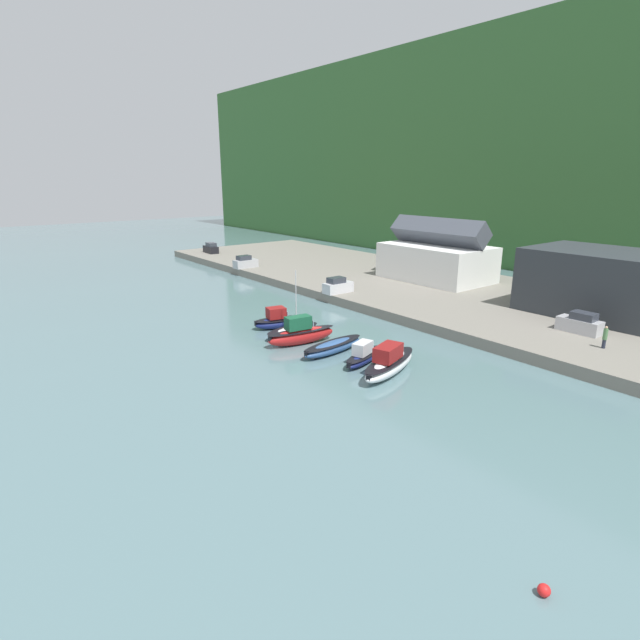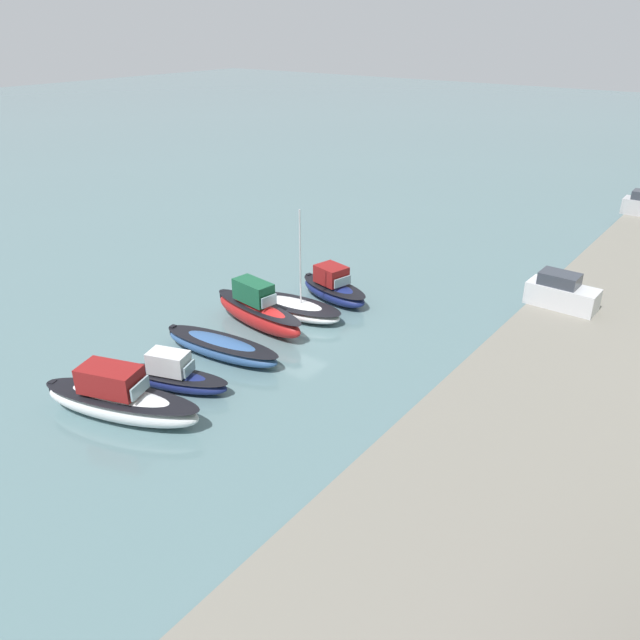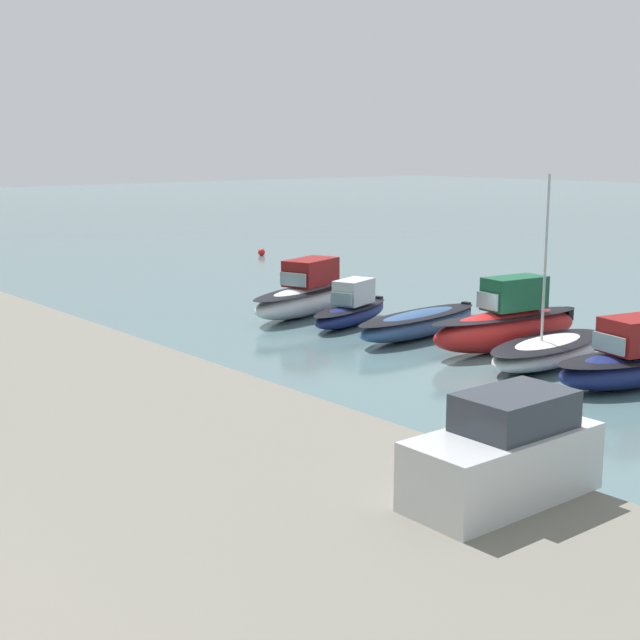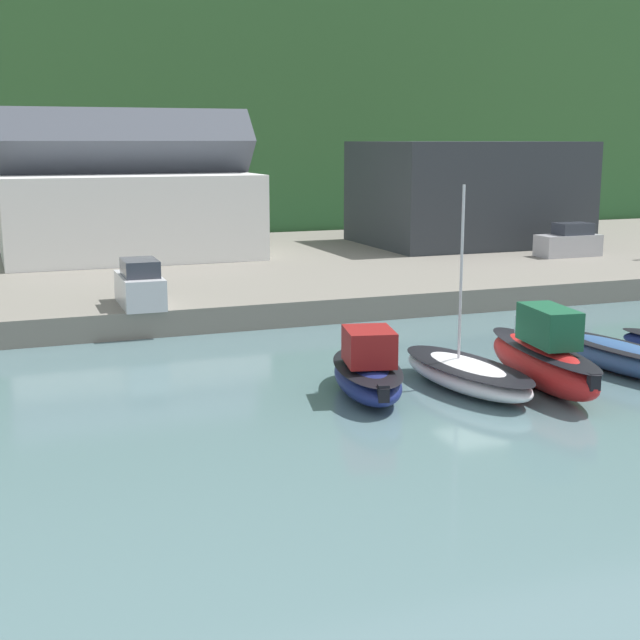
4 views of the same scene
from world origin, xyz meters
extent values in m
plane|color=slate|center=(0.00, 0.00, 0.00)|extent=(320.00, 320.00, 0.00)
cube|color=#386633|center=(0.00, 84.13, 21.28)|extent=(240.00, 63.83, 42.56)
cube|color=gray|center=(0.00, 25.91, 0.60)|extent=(125.77, 30.89, 1.20)
cube|color=white|center=(-8.14, 30.07, 3.87)|extent=(15.82, 10.33, 5.33)
cube|color=#474C56|center=(-8.14, 30.07, 8.61)|extent=(16.13, 4.15, 4.15)
cube|color=#2D3338|center=(16.16, 29.00, 4.88)|extent=(14.72, 11.36, 7.35)
cube|color=slate|center=(16.16, 23.38, 4.88)|extent=(13.99, 0.10, 4.41)
ellipsoid|color=navy|center=(-5.02, -1.16, 0.60)|extent=(3.32, 5.99, 1.20)
ellipsoid|color=black|center=(-5.02, -1.16, 1.02)|extent=(3.43, 6.12, 0.12)
cube|color=maroon|center=(-5.08, -1.43, 1.80)|extent=(1.99, 2.29, 1.20)
cube|color=#8CA5B2|center=(-4.83, -0.32, 1.62)|extent=(1.41, 0.41, 0.60)
cube|color=black|center=(-5.62, -3.78, 0.84)|extent=(0.41, 0.35, 0.56)
ellipsoid|color=white|center=(-1.42, -1.71, 0.51)|extent=(3.07, 6.87, 1.03)
ellipsoid|color=black|center=(-1.42, -1.71, 0.87)|extent=(3.17, 7.01, 0.12)
cylinder|color=silver|center=(-1.48, -1.21, 4.10)|extent=(0.10, 0.10, 6.14)
ellipsoid|color=red|center=(1.18, -2.48, 0.83)|extent=(2.71, 7.60, 1.67)
ellipsoid|color=black|center=(1.18, -2.48, 1.42)|extent=(2.80, 7.76, 0.12)
cube|color=#195638|center=(1.13, -2.84, 2.32)|extent=(1.62, 2.75, 1.32)
cube|color=#8CA5B2|center=(1.33, -1.41, 2.13)|extent=(1.15, 0.26, 0.66)
cube|color=black|center=(0.69, -5.97, 1.17)|extent=(0.40, 0.33, 0.56)
ellipsoid|color=#33568E|center=(5.25, -1.63, 0.57)|extent=(2.78, 7.71, 1.15)
ellipsoid|color=black|center=(5.25, -1.63, 0.97)|extent=(2.88, 7.87, 0.12)
cube|color=#B7B7BC|center=(18.64, 20.07, 1.90)|extent=(4.20, 1.80, 1.40)
cube|color=#333842|center=(18.96, 20.07, 2.98)|extent=(2.31, 1.53, 0.76)
cube|color=silver|center=(-10.51, 12.31, 1.90)|extent=(1.88, 4.23, 1.40)
cube|color=#333842|center=(-10.52, 11.99, 2.98)|extent=(1.57, 2.34, 0.76)
camera|label=1|loc=(40.64, -31.09, 16.64)|focal=28.00mm
camera|label=2|loc=(26.81, 21.52, 17.45)|focal=35.00mm
camera|label=3|loc=(-21.11, 25.80, 8.13)|focal=50.00mm
camera|label=4|loc=(-17.08, -28.34, 8.68)|focal=50.00mm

